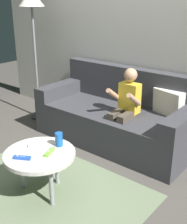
{
  "coord_description": "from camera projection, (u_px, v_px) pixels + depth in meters",
  "views": [
    {
      "loc": [
        1.69,
        -1.49,
        1.61
      ],
      "look_at": [
        0.03,
        0.53,
        0.58
      ],
      "focal_mm": 47.68,
      "sensor_mm": 36.0,
      "label": 1
    }
  ],
  "objects": [
    {
      "name": "ground_plane",
      "position": [
        53.0,
        189.0,
        2.66
      ],
      "size": [
        9.77,
        9.77,
        0.0
      ],
      "primitive_type": "plane",
      "color": "#4C4742"
    },
    {
      "name": "soda_can",
      "position": [
        59.0,
        139.0,
        2.55
      ],
      "size": [
        0.07,
        0.07,
        0.12
      ],
      "primitive_type": "cylinder",
      "color": "#1959B2",
      "rests_on": "coffee_table"
    },
    {
      "name": "area_rug",
      "position": [
        43.0,
        192.0,
        2.61
      ],
      "size": [
        1.75,
        1.3,
        0.01
      ],
      "primitive_type": "cube",
      "color": "#6B7A5B",
      "rests_on": "ground"
    },
    {
      "name": "floor_lamp",
      "position": [
        32.0,
        9.0,
        3.7
      ],
      "size": [
        0.32,
        0.32,
        1.69
      ],
      "color": "black",
      "rests_on": "ground"
    },
    {
      "name": "game_remote_lime_far_corner",
      "position": [
        50.0,
        152.0,
        2.45
      ],
      "size": [
        0.08,
        0.14,
        0.03
      ],
      "color": "#72C638",
      "rests_on": "coffee_table"
    },
    {
      "name": "wall_back",
      "position": [
        149.0,
        30.0,
        3.33
      ],
      "size": [
        4.89,
        0.05,
        2.5
      ],
      "primitive_type": "cube",
      "color": "beige",
      "rests_on": "ground"
    },
    {
      "name": "person_seated_on_couch",
      "position": [
        125.0,
        106.0,
        3.13
      ],
      "size": [
        0.3,
        0.37,
        0.92
      ],
      "color": "#4C4238",
      "rests_on": "ground"
    },
    {
      "name": "couch",
      "position": [
        117.0,
        117.0,
        3.47
      ],
      "size": [
        1.83,
        0.8,
        0.83
      ],
      "color": "#38383D",
      "rests_on": "ground"
    },
    {
      "name": "game_remote_blue_near_edge",
      "position": [
        22.0,
        158.0,
        2.36
      ],
      "size": [
        0.14,
        0.1,
        0.03
      ],
      "color": "blue",
      "rests_on": "coffee_table"
    },
    {
      "name": "coffee_table",
      "position": [
        40.0,
        156.0,
        2.48
      ],
      "size": [
        0.6,
        0.6,
        0.4
      ],
      "color": "beige",
      "rests_on": "ground"
    },
    {
      "name": "game_remote_white_center",
      "position": [
        37.0,
        145.0,
        2.55
      ],
      "size": [
        0.13,
        0.11,
        0.03
      ],
      "color": "white",
      "rests_on": "coffee_table"
    }
  ]
}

